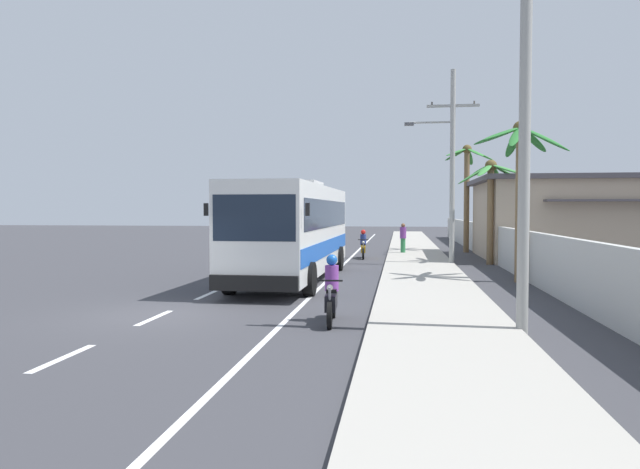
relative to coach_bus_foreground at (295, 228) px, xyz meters
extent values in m
plane|color=#3A3A3F|center=(-1.97, -7.82, -1.96)|extent=(160.00, 160.00, 0.00)
cube|color=#A8A399|center=(4.83, 2.18, -1.89)|extent=(3.20, 90.00, 0.14)
cube|color=white|center=(-1.97, -12.18, -1.95)|extent=(0.16, 2.00, 0.01)
cube|color=white|center=(-1.97, -8.27, -1.95)|extent=(0.16, 2.00, 0.01)
cube|color=white|center=(-1.97, -4.36, -1.95)|extent=(0.16, 2.00, 0.01)
cube|color=white|center=(-1.97, -0.45, -1.95)|extent=(0.16, 2.00, 0.01)
cube|color=white|center=(-1.97, 3.46, -1.95)|extent=(0.16, 2.00, 0.01)
cube|color=white|center=(-1.97, 7.37, -1.95)|extent=(0.16, 2.00, 0.01)
cube|color=white|center=(-1.97, 11.28, -1.95)|extent=(0.16, 2.00, 0.01)
cube|color=white|center=(-1.97, 15.19, -1.95)|extent=(0.16, 2.00, 0.01)
cube|color=white|center=(-1.97, 19.09, -1.95)|extent=(0.16, 2.00, 0.01)
cube|color=white|center=(-1.97, 23.00, -1.95)|extent=(0.16, 2.00, 0.01)
cube|color=white|center=(-1.97, 26.91, -1.95)|extent=(0.16, 2.00, 0.01)
cube|color=white|center=(-1.97, 30.82, -1.95)|extent=(0.16, 2.00, 0.01)
cube|color=white|center=(-1.97, 34.73, -1.95)|extent=(0.16, 2.00, 0.01)
cube|color=white|center=(-1.97, 38.64, -1.95)|extent=(0.16, 2.00, 0.01)
cube|color=white|center=(1.25, 7.18, -1.95)|extent=(0.14, 70.00, 0.01)
cube|color=#B2B2AD|center=(8.63, 6.18, -1.04)|extent=(0.24, 60.00, 1.84)
cube|color=silver|center=(0.00, -0.03, -0.02)|extent=(2.73, 11.82, 3.09)
cube|color=#192333|center=(0.00, 0.17, 0.52)|extent=(2.74, 10.88, 0.99)
cube|color=#192333|center=(-0.08, -5.88, 0.44)|extent=(2.36, 0.13, 1.30)
cube|color=blue|center=(0.00, -0.03, -0.72)|extent=(2.76, 11.59, 0.56)
cube|color=black|center=(-0.08, -5.97, -1.37)|extent=(2.51, 0.20, 0.44)
cube|color=#B7B7B7|center=(0.02, 1.45, 1.66)|extent=(1.45, 2.61, 0.28)
cube|color=black|center=(1.38, -5.69, 0.67)|extent=(0.12, 0.08, 0.36)
cube|color=black|center=(-1.54, -5.65, 0.67)|extent=(0.12, 0.08, 0.36)
cylinder|color=black|center=(1.20, -4.17, -1.44)|extent=(0.33, 1.04, 1.04)
cylinder|color=black|center=(-1.31, -4.13, -1.44)|extent=(0.33, 1.04, 1.04)
cylinder|color=black|center=(1.30, 3.49, -1.44)|extent=(0.33, 1.04, 1.04)
cylinder|color=black|center=(-1.21, 3.53, -1.44)|extent=(0.33, 1.04, 1.04)
cylinder|color=black|center=(2.39, -9.02, -1.66)|extent=(0.14, 0.60, 0.60)
cylinder|color=black|center=(2.31, -7.66, -1.66)|extent=(0.16, 0.61, 0.60)
cube|color=black|center=(2.35, -8.39, -1.44)|extent=(0.31, 1.11, 0.36)
cube|color=black|center=(2.34, -8.09, -1.24)|extent=(0.28, 0.61, 0.12)
cylinder|color=gray|center=(2.39, -8.90, -1.36)|extent=(0.08, 0.32, 0.67)
cylinder|color=black|center=(2.38, -8.80, -0.92)|extent=(0.56, 0.07, 0.04)
sphere|color=#EAEACC|center=(2.39, -8.92, -1.06)|extent=(0.14, 0.14, 0.14)
cylinder|color=#75388E|center=(2.34, -8.14, -0.94)|extent=(0.32, 0.32, 0.60)
sphere|color=blue|center=(2.34, -8.14, -0.51)|extent=(0.26, 0.26, 0.26)
cylinder|color=black|center=(2.01, 9.27, -1.66)|extent=(0.14, 0.61, 0.60)
cylinder|color=black|center=(1.92, 10.63, -1.66)|extent=(0.16, 0.61, 0.60)
cube|color=gold|center=(1.96, 9.90, -1.44)|extent=(0.31, 1.11, 0.36)
cube|color=black|center=(1.95, 10.20, -1.24)|extent=(0.28, 0.61, 0.12)
cylinder|color=gray|center=(2.00, 9.39, -1.36)|extent=(0.08, 0.32, 0.67)
cylinder|color=black|center=(1.99, 9.49, -0.92)|extent=(0.56, 0.08, 0.04)
sphere|color=#EAEACC|center=(2.00, 9.37, -1.06)|extent=(0.14, 0.14, 0.14)
cylinder|color=navy|center=(1.95, 10.15, -0.95)|extent=(0.32, 0.32, 0.57)
sphere|color=red|center=(1.95, 10.15, -0.53)|extent=(0.26, 0.26, 0.26)
cylinder|color=#2D7A47|center=(4.11, 12.85, -1.40)|extent=(0.28, 0.28, 0.83)
cylinder|color=#75388E|center=(4.11, 12.85, -0.66)|extent=(0.36, 0.36, 0.65)
sphere|color=brown|center=(4.11, 12.85, -0.23)|extent=(0.24, 0.24, 0.24)
cylinder|color=#9E9E99|center=(6.45, -9.09, 2.37)|extent=(0.24, 0.24, 8.66)
cylinder|color=#9E9E99|center=(6.34, 6.44, 2.62)|extent=(0.24, 0.24, 9.15)
cube|color=#9E9E99|center=(6.34, 6.44, 5.52)|extent=(2.42, 0.12, 0.12)
cylinder|color=#4C4742|center=(5.37, 6.44, 5.64)|extent=(0.08, 0.08, 0.16)
cylinder|color=#4C4742|center=(7.31, 6.44, 5.64)|extent=(0.08, 0.08, 0.16)
cylinder|color=#9E9E99|center=(5.33, 6.44, 4.77)|extent=(2.02, 0.09, 0.09)
cube|color=#4C4C51|center=(4.32, 6.44, 4.71)|extent=(0.44, 0.24, 0.14)
cylinder|color=brown|center=(8.19, 0.23, 0.79)|extent=(0.32, 0.32, 5.48)
ellipsoid|color=#28702D|center=(9.00, 0.08, 3.17)|extent=(1.74, 0.67, 1.01)
ellipsoid|color=#28702D|center=(8.77, 0.86, 3.24)|extent=(1.45, 1.54, 0.89)
ellipsoid|color=#28702D|center=(8.10, 1.05, 3.17)|extent=(0.55, 1.73, 1.03)
ellipsoid|color=#28702D|center=(7.43, 0.72, 3.38)|extent=(1.75, 1.30, 0.61)
ellipsoid|color=#28702D|center=(7.47, -0.30, 3.35)|extent=(1.68, 1.38, 0.67)
ellipsoid|color=#28702D|center=(7.89, -0.55, 3.21)|extent=(0.97, 1.75, 0.95)
ellipsoid|color=#28702D|center=(8.77, -0.37, 3.20)|extent=(1.46, 1.49, 0.97)
sphere|color=brown|center=(8.19, 0.23, 3.58)|extent=(0.56, 0.56, 0.56)
cylinder|color=brown|center=(8.20, 7.21, 0.39)|extent=(0.32, 0.32, 4.68)
ellipsoid|color=#3D893D|center=(9.00, 7.33, 2.41)|extent=(1.70, 0.61, 0.93)
ellipsoid|color=#3D893D|center=(8.52, 7.98, 2.46)|extent=(0.98, 1.72, 0.84)
ellipsoid|color=#3D893D|center=(7.83, 8.00, 2.59)|extent=(1.08, 1.77, 0.60)
ellipsoid|color=#3D893D|center=(7.43, 7.13, 2.36)|extent=(1.65, 0.51, 1.03)
ellipsoid|color=#3D893D|center=(7.82, 6.45, 2.51)|extent=(1.11, 1.72, 0.74)
ellipsoid|color=#3D893D|center=(8.78, 6.56, 2.56)|extent=(1.44, 1.57, 0.64)
sphere|color=brown|center=(8.20, 7.21, 2.78)|extent=(0.56, 0.56, 0.56)
cylinder|color=brown|center=(7.99, 15.42, 1.19)|extent=(0.34, 0.34, 6.30)
ellipsoid|color=#337F33|center=(8.81, 15.50, 4.07)|extent=(1.72, 0.52, 0.86)
ellipsoid|color=#337F33|center=(8.21, 16.17, 3.99)|extent=(0.81, 1.66, 1.01)
ellipsoid|color=#337F33|center=(7.38, 16.00, 4.13)|extent=(1.50, 1.46, 0.74)
ellipsoid|color=#337F33|center=(7.32, 14.88, 4.18)|extent=(1.59, 1.39, 0.65)
ellipsoid|color=#337F33|center=(8.38, 14.67, 4.13)|extent=(1.12, 1.70, 0.74)
sphere|color=brown|center=(7.99, 15.42, 4.39)|extent=(0.56, 0.56, 0.56)
cube|color=tan|center=(15.49, 11.18, 0.08)|extent=(14.19, 8.77, 4.08)
cube|color=#4C474C|center=(15.49, 11.18, 2.24)|extent=(15.04, 9.29, 0.24)
camera|label=1|loc=(3.91, -21.74, 0.65)|focal=33.02mm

